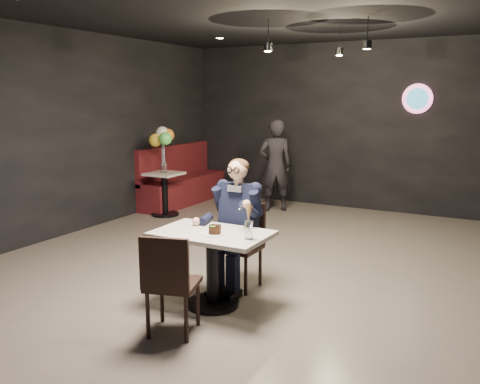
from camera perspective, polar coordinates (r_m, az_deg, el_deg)
The scene contains 17 objects.
floor at distance 5.54m, azimuth 1.89°, elevation -10.87°, with size 9.00×9.00×0.00m, color #6D655B.
wall_sign at distance 9.21m, azimuth 19.30°, elevation 9.87°, with size 0.50×0.06×0.50m, color pink, non-canonical shape.
pendant_lights at distance 7.05m, azimuth 9.63°, elevation 17.41°, with size 1.40×1.20×0.36m, color black.
main_table at distance 5.02m, azimuth -3.12°, elevation -8.63°, with size 1.10×0.70×0.75m, color silver.
chair_far at distance 5.45m, azimuth -0.11°, elevation -6.12°, with size 0.42×0.46×0.92m, color black.
chair_near at distance 4.48m, azimuth -7.55°, elevation -9.98°, with size 0.42×0.46×0.92m, color black.
seated_man at distance 5.38m, azimuth -0.11°, elevation -3.46°, with size 0.60×0.80×1.44m, color black.
dessert_plate at distance 4.81m, azimuth -3.04°, elevation -4.76°, with size 0.22×0.22×0.01m, color white.
cake_slice at distance 4.80m, azimuth -2.82°, elevation -4.25°, with size 0.10×0.08×0.07m, color black.
mint_leaf at distance 4.75m, azimuth -3.10°, elevation -3.87°, with size 0.06×0.04×0.01m, color #2D7E29.
sundae_glass at distance 4.65m, azimuth 1.00°, elevation -4.27°, with size 0.08×0.08×0.17m, color silver.
wafer_cone at distance 4.58m, azimuth 0.99°, elevation -2.37°, with size 0.07×0.07×0.14m, color tan.
booth_bench at distance 9.82m, azimuth -6.41°, elevation 1.95°, with size 0.56×2.23×1.12m, color #490F14.
side_table at distance 8.88m, azimuth -8.44°, elevation -0.44°, with size 0.55×0.55×0.68m, color silver.
balloon_vase at distance 8.80m, azimuth -8.53°, elevation 2.69°, with size 0.11×0.11×0.16m, color silver.
balloon_bunch at distance 8.76m, azimuth -8.60°, elevation 5.29°, with size 0.40×0.40×0.66m, color yellow.
passerby at distance 9.11m, azimuth 3.97°, elevation 2.98°, with size 0.60×0.39×1.64m, color black.
Camera 1 is at (2.28, -4.62, 2.03)m, focal length 38.00 mm.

